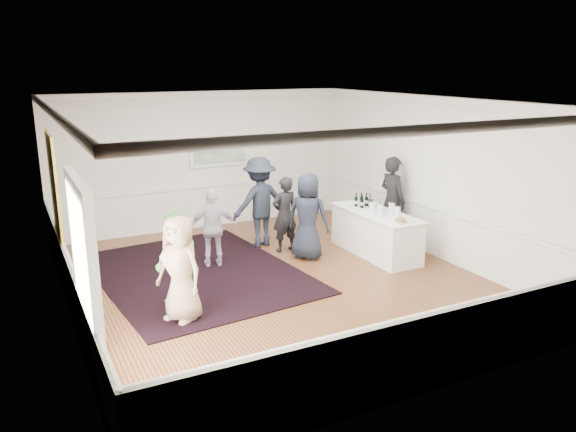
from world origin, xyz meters
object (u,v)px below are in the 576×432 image
guest_navy (308,216)px  nut_bowl (401,221)px  bartender (392,200)px  guest_tan (180,269)px  guest_dark_a (260,202)px  ice_bucket (374,204)px  serving_table (376,233)px  guest_green (177,263)px  guest_lilac (213,228)px  guest_dark_b (285,214)px

guest_navy → nut_bowl: guest_navy is taller
bartender → guest_tan: 5.44m
guest_dark_a → ice_bucket: bearing=137.8°
guest_dark_a → nut_bowl: bearing=119.3°
serving_table → guest_green: (-4.38, -0.83, 0.34)m
guest_dark_a → nut_bowl: (1.81, -2.46, -0.03)m
guest_lilac → guest_navy: (1.84, -0.41, 0.10)m
guest_green → serving_table: bearing=90.4°
guest_dark_a → guest_dark_b: 0.66m
guest_dark_a → guest_dark_b: bearing=112.0°
guest_lilac → bartender: bearing=-171.8°
guest_lilac → ice_bucket: 3.34m
guest_dark_a → ice_bucket: guest_dark_a is taller
serving_table → ice_bucket: bearing=68.7°
guest_tan → nut_bowl: size_ratio=6.84×
guest_tan → guest_dark_b: (2.86, 2.22, -0.03)m
bartender → guest_green: bearing=99.4°
guest_green → guest_dark_a: bearing=123.7°
guest_navy → guest_green: bearing=71.3°
guest_tan → guest_green: bearing=140.9°
guest_green → ice_bucket: (4.46, 1.04, 0.22)m
guest_tan → ice_bucket: bearing=76.4°
bartender → nut_bowl: size_ratio=7.94×
guest_green → guest_tan: bearing=-18.6°
guest_green → guest_navy: guest_navy is taller
serving_table → nut_bowl: 1.00m
guest_lilac → ice_bucket: size_ratio=5.90×
serving_table → guest_tan: (-4.43, -1.19, 0.37)m
guest_dark_a → guest_dark_b: size_ratio=1.22×
guest_tan → guest_dark_a: bearing=106.6°
guest_lilac → guest_dark_a: (1.31, 0.75, 0.20)m
serving_table → nut_bowl: (-0.07, -0.87, 0.48)m
ice_bucket → bartender: bearing=21.7°
guest_dark_b → guest_green: bearing=29.7°
bartender → guest_tan: bearing=102.9°
guest_tan → guest_navy: (3.08, 1.62, 0.04)m
guest_navy → guest_tan: bearing=76.4°
guest_tan → guest_dark_a: size_ratio=0.85×
guest_green → bartender: bearing=93.9°
serving_table → guest_tan: 4.60m
guest_tan → ice_bucket: (4.51, 1.40, 0.19)m
guest_tan → guest_dark_b: 3.62m
guest_dark_a → guest_dark_b: guest_dark_a is taller
guest_dark_b → ice_bucket: guest_dark_b is taller
guest_tan → guest_green: size_ratio=1.04×
guest_navy → guest_dark_b: bearing=-21.4°
serving_table → guest_green: 4.47m
guest_lilac → nut_bowl: guest_lilac is taller
bartender → guest_dark_b: (-2.31, 0.56, -0.16)m
guest_navy → ice_bucket: 1.46m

